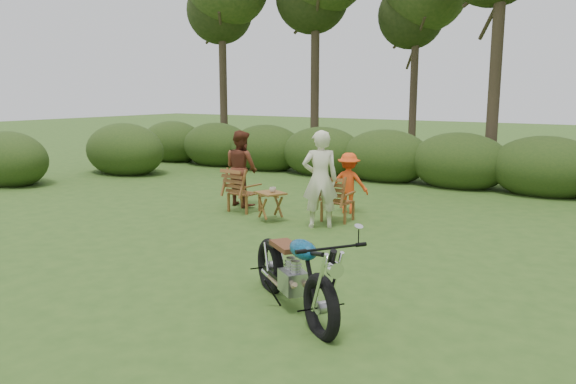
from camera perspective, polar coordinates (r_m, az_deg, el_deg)
The scene contains 10 objects.
ground at distance 7.01m, azimuth -4.81°, elevation -9.87°, with size 80.00×80.00×0.00m, color #2E501A.
tree_line at distance 15.40m, azimuth 20.31°, elevation 14.84°, with size 22.52×11.62×8.14m.
motorcycle at distance 6.41m, azimuth 0.52°, elevation -11.82°, with size 2.00×0.76×1.15m, color #0D6FAD, non-canonical shape.
lawn_chair_right at distance 10.61m, azimuth 5.04°, elevation -2.92°, with size 0.60×0.60×0.87m, color #5A2D16, non-canonical shape.
lawn_chair_left at distance 11.43m, azimuth -4.46°, elevation -1.96°, with size 0.61×0.61×0.89m, color brown, non-canonical shape.
side_table at distance 10.47m, azimuth -1.79°, elevation -1.51°, with size 0.54×0.45×0.55m, color brown, non-canonical shape.
cup at distance 10.40m, azimuth -1.56°, elevation 0.24°, with size 0.12×0.12×0.10m, color #C1B19E.
adult_a at distance 10.09m, azimuth 3.23°, elevation -3.59°, with size 0.63×0.42×1.74m, color beige.
adult_b at distance 12.03m, azimuth -4.71°, elevation -1.35°, with size 0.78×0.61×1.60m, color #612C1B.
child at distance 11.31m, azimuth 6.12°, elevation -2.12°, with size 0.78×0.45×1.21m, color #EF4916.
Camera 1 is at (4.08, -5.18, 2.41)m, focal length 35.00 mm.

